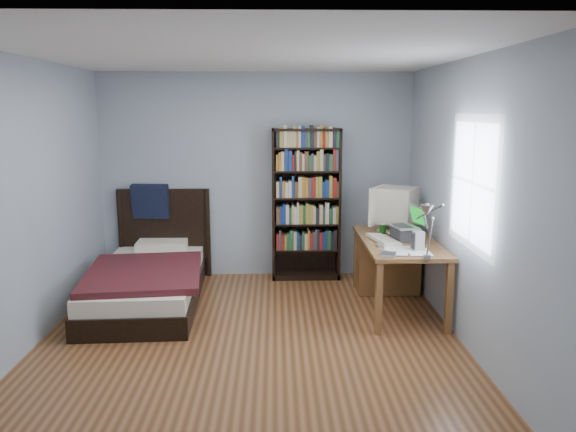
# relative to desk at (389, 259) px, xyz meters

# --- Properties ---
(room) EXTENTS (4.20, 4.24, 2.50)m
(room) POSITION_rel_desk_xyz_m (-1.48, -1.26, 0.84)
(room) COLOR brown
(room) RESTS_ON ground
(desk) EXTENTS (0.75, 1.52, 0.73)m
(desk) POSITION_rel_desk_xyz_m (0.00, 0.00, 0.00)
(desk) COLOR brown
(desk) RESTS_ON floor
(crt_monitor) EXTENTS (0.61, 0.55, 0.50)m
(crt_monitor) POSITION_rel_desk_xyz_m (0.03, 0.03, 0.60)
(crt_monitor) COLOR beige
(crt_monitor) RESTS_ON desk
(laptop) EXTENTS (0.36, 0.35, 0.37)m
(laptop) POSITION_rel_desk_xyz_m (0.06, -0.45, 0.42)
(laptop) COLOR #2D2D30
(laptop) RESTS_ON desk
(desk_lamp) EXTENTS (0.22, 0.49, 0.57)m
(desk_lamp) POSITION_rel_desk_xyz_m (-0.02, -1.53, 0.78)
(desk_lamp) COLOR #99999E
(desk_lamp) RESTS_ON desk
(keyboard) EXTENTS (0.29, 0.52, 0.05)m
(keyboard) POSITION_rel_desk_xyz_m (-0.17, -0.47, 0.33)
(keyboard) COLOR beige
(keyboard) RESTS_ON desk
(speaker) EXTENTS (0.11, 0.11, 0.19)m
(speaker) POSITION_rel_desk_xyz_m (0.09, -0.86, 0.41)
(speaker) COLOR #959698
(speaker) RESTS_ON desk
(soda_can) EXTENTS (0.07, 0.07, 0.12)m
(soda_can) POSITION_rel_desk_xyz_m (-0.13, -0.23, 0.38)
(soda_can) COLOR #083206
(soda_can) RESTS_ON desk
(mouse) EXTENTS (0.06, 0.10, 0.04)m
(mouse) POSITION_rel_desk_xyz_m (-0.04, -0.18, 0.33)
(mouse) COLOR silver
(mouse) RESTS_ON desk
(phone_silver) EXTENTS (0.06, 0.10, 0.02)m
(phone_silver) POSITION_rel_desk_xyz_m (-0.25, -0.70, 0.33)
(phone_silver) COLOR silver
(phone_silver) RESTS_ON desk
(phone_grey) EXTENTS (0.05, 0.08, 0.02)m
(phone_grey) POSITION_rel_desk_xyz_m (-0.24, -0.93, 0.33)
(phone_grey) COLOR #959698
(phone_grey) RESTS_ON desk
(external_drive) EXTENTS (0.17, 0.17, 0.03)m
(external_drive) POSITION_rel_desk_xyz_m (-0.24, -1.06, 0.33)
(external_drive) COLOR #959698
(external_drive) RESTS_ON desk
(bookshelf) EXTENTS (0.83, 0.30, 1.84)m
(bookshelf) POSITION_rel_desk_xyz_m (-0.90, 0.68, 0.51)
(bookshelf) COLOR black
(bookshelf) RESTS_ON floor
(bed) EXTENTS (1.28, 2.19, 1.16)m
(bed) POSITION_rel_desk_xyz_m (-2.65, -0.14, -0.16)
(bed) COLOR black
(bed) RESTS_ON floor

